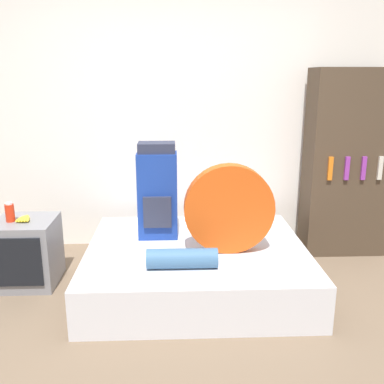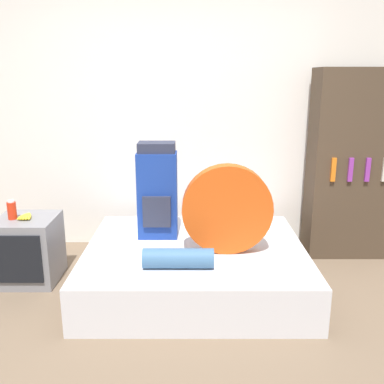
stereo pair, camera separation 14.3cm
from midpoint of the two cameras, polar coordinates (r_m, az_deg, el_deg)
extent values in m
plane|color=brown|center=(2.91, -0.90, -19.89)|extent=(16.00, 16.00, 0.00)
cube|color=white|center=(4.20, -0.51, 10.11)|extent=(8.00, 0.05, 2.60)
cube|color=silver|center=(3.54, 1.76, -9.81)|extent=(1.74, 1.50, 0.35)
cube|color=navy|center=(3.58, -3.29, -0.42)|extent=(0.33, 0.21, 0.72)
cube|color=#282D42|center=(3.50, -3.38, 5.97)|extent=(0.30, 0.20, 0.08)
cube|color=#282D42|center=(3.49, -3.38, -2.66)|extent=(0.23, 0.03, 0.26)
cylinder|color=#D14C14|center=(3.26, 6.14, -2.31)|extent=(0.69, 0.12, 0.69)
cylinder|color=#3D668E|center=(3.07, -0.32, -8.84)|extent=(0.50, 0.14, 0.14)
cube|color=gray|center=(3.83, -19.78, -7.17)|extent=(0.48, 0.47, 0.55)
cube|color=black|center=(3.61, -21.08, -8.39)|extent=(0.39, 0.02, 0.39)
cylinder|color=red|center=(3.73, -21.70, -2.31)|extent=(0.07, 0.07, 0.14)
cylinder|color=white|center=(3.71, -21.81, -1.14)|extent=(0.05, 0.05, 0.02)
ellipsoid|color=yellow|center=(3.73, -20.34, -3.04)|extent=(0.08, 0.17, 0.03)
ellipsoid|color=yellow|center=(3.73, -20.18, -3.05)|extent=(0.06, 0.17, 0.03)
ellipsoid|color=yellow|center=(3.72, -20.01, -3.05)|extent=(0.03, 0.16, 0.03)
ellipsoid|color=yellow|center=(3.72, -19.85, -3.05)|extent=(0.06, 0.17, 0.03)
ellipsoid|color=yellow|center=(3.72, -19.69, -3.06)|extent=(0.08, 0.17, 0.03)
cube|color=#473828|center=(4.28, 21.57, 3.39)|extent=(0.76, 0.36, 1.75)
cube|color=orange|center=(4.03, 19.49, 2.80)|extent=(0.04, 0.02, 0.21)
cube|color=purple|center=(4.08, 21.51, 2.76)|extent=(0.04, 0.02, 0.21)
cube|color=purple|center=(4.14, 23.48, 2.72)|extent=(0.04, 0.02, 0.21)
camera|label=1|loc=(0.07, -88.77, 0.33)|focal=40.00mm
camera|label=2|loc=(0.07, 91.23, -0.33)|focal=40.00mm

